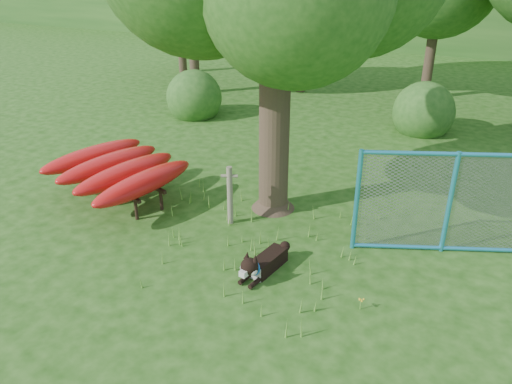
% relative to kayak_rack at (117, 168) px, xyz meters
% --- Properties ---
extents(ground, '(80.00, 80.00, 0.00)m').
position_rel_kayak_rack_xyz_m(ground, '(3.27, -1.57, -0.69)').
color(ground, '#19440D').
rests_on(ground, ground).
extents(wooden_post, '(0.32, 0.19, 1.21)m').
position_rel_kayak_rack_xyz_m(wooden_post, '(2.73, 0.01, -0.05)').
color(wooden_post, '#6D6552').
rests_on(wooden_post, ground).
extents(kayak_rack, '(3.11, 3.35, 0.90)m').
position_rel_kayak_rack_xyz_m(kayak_rack, '(0.00, 0.00, 0.00)').
color(kayak_rack, black).
rests_on(kayak_rack, ground).
extents(husky_dog, '(0.48, 1.26, 0.57)m').
position_rel_kayak_rack_xyz_m(husky_dog, '(4.02, -1.31, -0.49)').
color(husky_dog, black).
rests_on(husky_dog, ground).
extents(fence_section, '(3.06, 1.28, 3.18)m').
position_rel_kayak_rack_xyz_m(fence_section, '(6.65, 0.73, 0.27)').
color(fence_section, teal).
rests_on(fence_section, ground).
extents(wildflower_clump, '(0.09, 0.08, 0.20)m').
position_rel_kayak_rack_xyz_m(wildflower_clump, '(5.75, -1.52, -0.52)').
color(wildflower_clump, '#609C33').
rests_on(wildflower_clump, ground).
extents(shrub_left, '(1.80, 1.80, 1.80)m').
position_rel_kayak_rack_xyz_m(shrub_left, '(-1.73, 5.93, -0.69)').
color(shrub_left, '#25561B').
rests_on(shrub_left, ground).
extents(shrub_mid, '(1.80, 1.80, 1.80)m').
position_rel_kayak_rack_xyz_m(shrub_mid, '(5.27, 7.43, -0.69)').
color(shrub_mid, '#25561B').
rests_on(shrub_mid, ground).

